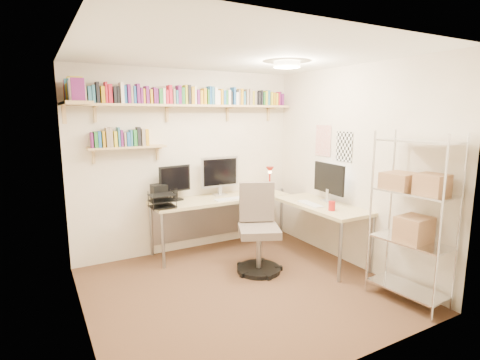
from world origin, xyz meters
The scene contains 6 objects.
ground centered at (0.00, 0.00, 0.00)m, with size 3.20×3.20×0.00m, color #44291D.
room_shell centered at (0.00, 0.00, 1.55)m, with size 3.24×3.04×2.52m.
wall_shelves centered at (-0.42, 1.30, 2.03)m, with size 3.12×1.09×0.80m.
corner_desk centered at (0.49, 0.96, 0.75)m, with size 2.33×1.97×1.32m.
office_chair centered at (0.44, 0.36, 0.45)m, with size 0.63×0.63×1.08m.
wire_rack centered at (1.36, -1.07, 1.00)m, with size 0.43×0.79×1.75m.
Camera 1 is at (-1.90, -3.37, 1.92)m, focal length 28.00 mm.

